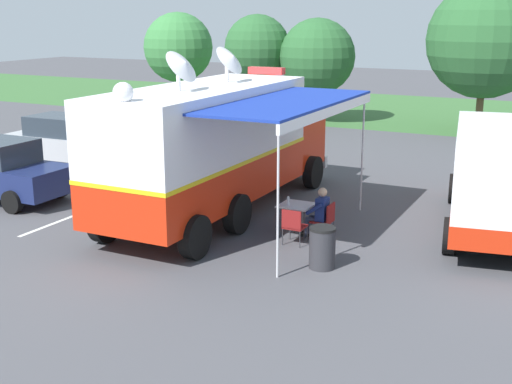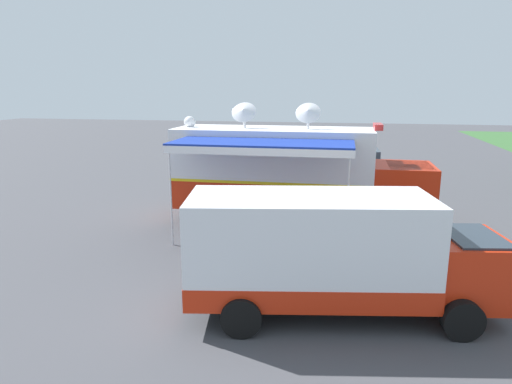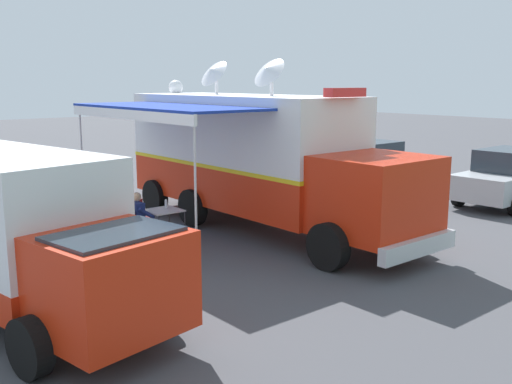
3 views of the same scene
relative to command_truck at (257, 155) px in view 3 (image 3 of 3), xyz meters
The scene contains 12 objects.
ground_plane 2.09m from the command_truck, 92.43° to the right, with size 100.00×100.00×0.00m, color #47474C.
lot_stripe 4.22m from the command_truck, 155.58° to the right, with size 0.12×4.80×0.01m, color silver.
command_truck is the anchor object (origin of this frame).
folding_table 2.88m from the command_truck, 13.91° to the right, with size 0.80×0.80×0.73m.
water_bottle 2.71m from the command_truck, 17.96° to the right, with size 0.07×0.07×0.22m.
folding_chair_at_table 3.67m from the command_truck, 11.56° to the right, with size 0.48×0.48×0.87m.
folding_chair_beside_table 3.48m from the command_truck, 27.67° to the right, with size 0.48×0.48×0.87m.
seated_responder 3.45m from the command_truck, 12.24° to the right, with size 0.66×0.55×1.25m.
trash_bin 4.93m from the command_truck, 32.88° to the right, with size 0.57×0.57×0.91m.
support_truck 7.12m from the command_truck, 13.63° to the left, with size 3.21×7.05×2.70m.
car_behind_truck 6.68m from the command_truck, 165.81° to the right, with size 4.20×2.03×1.76m.
car_far_corner 8.54m from the command_truck, 160.42° to the left, with size 4.25×2.11×1.76m.
Camera 3 is at (9.86, 12.43, 3.86)m, focal length 41.04 mm.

